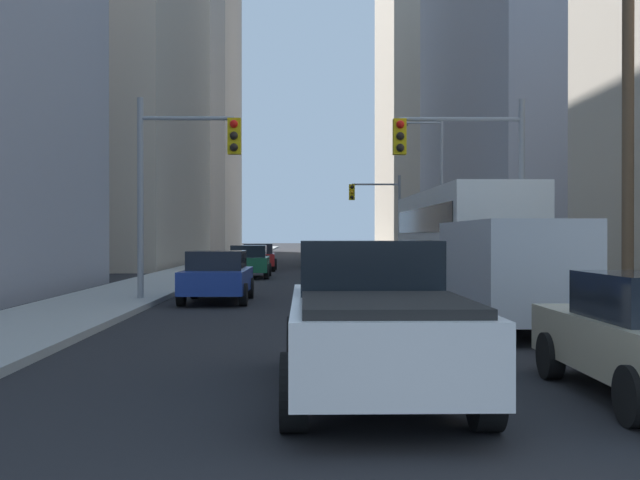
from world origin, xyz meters
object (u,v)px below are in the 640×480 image
at_px(city_bus, 459,237).
at_px(pickup_truck_white, 373,319).
at_px(sedan_red, 258,257).
at_px(traffic_signal_near_right, 466,165).
at_px(traffic_signal_far_right, 378,205).
at_px(sedan_black, 318,255).
at_px(traffic_signal_near_left, 183,166).
at_px(cargo_van_silver, 510,269).
at_px(sedan_blue, 217,276).
at_px(sedan_green, 249,261).

distance_m(city_bus, pickup_truck_white, 16.36).
height_order(pickup_truck_white, sedan_red, pickup_truck_white).
distance_m(city_bus, traffic_signal_near_right, 3.35).
xyz_separation_m(city_bus, traffic_signal_far_right, (-0.11, 26.56, 2.10)).
distance_m(city_bus, sedan_black, 23.45).
relative_size(traffic_signal_near_left, traffic_signal_near_right, 1.00).
distance_m(sedan_red, traffic_signal_far_right, 11.70).
height_order(city_bus, cargo_van_silver, city_bus).
xyz_separation_m(city_bus, cargo_van_silver, (-0.89, -9.59, -0.64)).
relative_size(pickup_truck_white, traffic_signal_near_left, 0.90).
relative_size(city_bus, traffic_signal_far_right, 1.92).
bearing_deg(traffic_signal_near_right, sedan_blue, 178.55).
height_order(pickup_truck_white, cargo_van_silver, cargo_van_silver).
height_order(sedan_blue, sedan_black, same).
relative_size(cargo_van_silver, traffic_signal_near_right, 0.87).
bearing_deg(traffic_signal_near_right, sedan_red, 109.35).
height_order(traffic_signal_near_left, traffic_signal_far_right, same).
relative_size(sedan_red, traffic_signal_far_right, 0.71).
bearing_deg(traffic_signal_near_left, traffic_signal_near_right, 0.00).
height_order(cargo_van_silver, sedan_red, cargo_van_silver).
distance_m(cargo_van_silver, sedan_blue, 9.89).
bearing_deg(traffic_signal_near_right, sedan_green, 118.53).
xyz_separation_m(pickup_truck_white, sedan_green, (-3.38, 26.64, -0.16)).
bearing_deg(sedan_red, traffic_signal_far_right, 48.23).
bearing_deg(sedan_red, cargo_van_silver, -76.41).
height_order(cargo_van_silver, sedan_black, cargo_van_silver).
bearing_deg(sedan_red, sedan_green, -90.17).
distance_m(sedan_blue, traffic_signal_near_right, 8.03).
xyz_separation_m(pickup_truck_white, sedan_black, (0.09, 38.81, -0.16)).
distance_m(sedan_blue, sedan_green, 13.26).
bearing_deg(sedan_black, pickup_truck_white, -90.13).
height_order(cargo_van_silver, sedan_green, cargo_van_silver).
bearing_deg(sedan_red, traffic_signal_near_left, -92.79).
height_order(sedan_black, traffic_signal_near_left, traffic_signal_near_left).
bearing_deg(traffic_signal_near_right, traffic_signal_near_left, -180.00).
bearing_deg(city_bus, sedan_black, 100.22).
xyz_separation_m(sedan_blue, sedan_red, (0.04, 20.56, 0.00)).
bearing_deg(sedan_green, traffic_signal_near_left, -94.21).
relative_size(sedan_green, sedan_black, 0.99).
xyz_separation_m(pickup_truck_white, cargo_van_silver, (3.36, 6.18, 0.35)).
xyz_separation_m(cargo_van_silver, traffic_signal_near_left, (-7.72, 7.02, 2.72)).
relative_size(traffic_signal_near_left, traffic_signal_far_right, 1.00).
bearing_deg(sedan_blue, sedan_red, 89.89).
xyz_separation_m(pickup_truck_white, sedan_blue, (-3.40, 13.38, -0.16)).
bearing_deg(sedan_blue, traffic_signal_near_right, -1.45).
relative_size(sedan_blue, sedan_black, 0.99).
height_order(sedan_red, traffic_signal_near_left, traffic_signal_near_left).
xyz_separation_m(sedan_red, traffic_signal_near_right, (7.29, -20.75, 3.28)).
distance_m(city_bus, traffic_signal_near_left, 9.22).
distance_m(pickup_truck_white, cargo_van_silver, 7.04).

